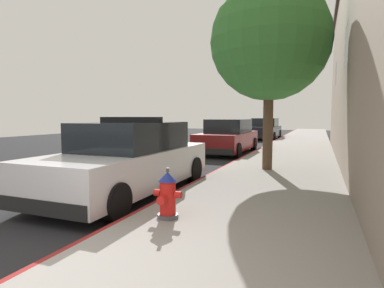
{
  "coord_description": "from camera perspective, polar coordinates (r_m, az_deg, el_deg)",
  "views": [
    {
      "loc": [
        2.66,
        -1.93,
        1.69
      ],
      "look_at": [
        -0.32,
        5.48,
        1.0
      ],
      "focal_mm": 29.89,
      "sensor_mm": 36.0,
      "label": 1
    }
  ],
  "objects": [
    {
      "name": "ground_plane",
      "position": [
        13.97,
        -8.59,
        -2.48
      ],
      "size": [
        33.99,
        60.0,
        0.2
      ],
      "primitive_type": "cube",
      "color": "#232326"
    },
    {
      "name": "sidewalk_pavement",
      "position": [
        12.08,
        16.77,
        -2.92
      ],
      "size": [
        3.22,
        60.0,
        0.17
      ],
      "primitive_type": "cube",
      "color": "gray",
      "rests_on": "ground"
    },
    {
      "name": "fire_hydrant",
      "position": [
        4.85,
        -4.39,
        -9.09
      ],
      "size": [
        0.44,
        0.4,
        0.76
      ],
      "color": "#4C4C51",
      "rests_on": "sidewalk_pavement"
    },
    {
      "name": "police_cruiser",
      "position": [
        7.16,
        -11.06,
        -2.74
      ],
      "size": [
        1.94,
        4.84,
        1.68
      ],
      "color": "white",
      "rests_on": "ground"
    },
    {
      "name": "curb_painted_edge",
      "position": [
        12.34,
        9.1,
        -2.61
      ],
      "size": [
        0.08,
        60.0,
        0.17
      ],
      "primitive_type": "cube",
      "color": "maroon",
      "rests_on": "ground"
    },
    {
      "name": "street_tree",
      "position": [
        9.64,
        13.69,
        17.37
      ],
      "size": [
        3.33,
        3.33,
        5.3
      ],
      "color": "brown",
      "rests_on": "sidewalk_pavement"
    },
    {
      "name": "parked_car_dark_far",
      "position": [
        24.51,
        12.91,
        2.59
      ],
      "size": [
        1.94,
        4.84,
        1.56
      ],
      "color": "black",
      "rests_on": "ground"
    },
    {
      "name": "parked_car_silver_ahead",
      "position": [
        14.85,
        6.48,
        1.24
      ],
      "size": [
        1.94,
        4.84,
        1.56
      ],
      "color": "maroon",
      "rests_on": "ground"
    }
  ]
}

